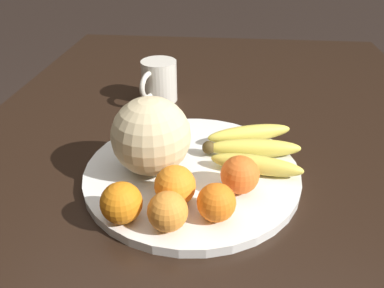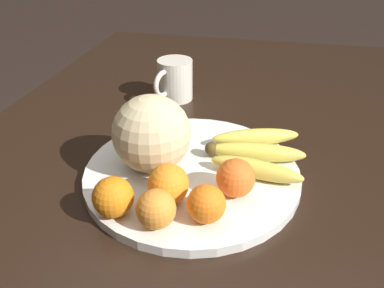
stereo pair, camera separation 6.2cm
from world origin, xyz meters
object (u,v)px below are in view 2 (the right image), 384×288
at_px(banana_bunch, 255,152).
at_px(ceramic_mug, 174,80).
at_px(orange_front_right, 156,209).
at_px(orange_front_left, 113,197).
at_px(orange_back_left, 168,184).
at_px(orange_back_right, 236,178).
at_px(melon, 152,134).
at_px(fruit_bowl, 192,172).
at_px(orange_mid_center, 206,204).
at_px(kitchen_table, 215,204).

height_order(banana_bunch, ceramic_mug, ceramic_mug).
height_order(banana_bunch, orange_front_right, orange_front_right).
bearing_deg(orange_front_left, orange_back_left, -57.79).
bearing_deg(ceramic_mug, orange_back_right, -152.13).
distance_m(melon, ceramic_mug, 0.32).
height_order(melon, orange_back_left, melon).
bearing_deg(orange_back_left, melon, 31.23).
distance_m(fruit_bowl, orange_back_left, 0.10).
bearing_deg(ceramic_mug, orange_front_right, -168.68).
bearing_deg(orange_mid_center, orange_front_left, 96.68).
xyz_separation_m(melon, orange_back_left, (-0.08, -0.05, -0.03)).
relative_size(kitchen_table, ceramic_mug, 14.24).
bearing_deg(ceramic_mug, orange_back_left, -166.77).
bearing_deg(orange_back_right, orange_back_left, 111.31).
bearing_deg(ceramic_mug, melon, -172.17).
bearing_deg(banana_bunch, melon, -165.69).
relative_size(orange_back_right, ceramic_mug, 0.51).
height_order(kitchen_table, orange_front_right, orange_front_right).
xyz_separation_m(melon, orange_front_right, (-0.14, -0.05, -0.04)).
relative_size(orange_mid_center, orange_back_left, 0.90).
bearing_deg(melon, orange_front_left, 170.94).
xyz_separation_m(fruit_bowl, orange_back_right, (-0.05, -0.08, 0.04)).
xyz_separation_m(orange_mid_center, orange_back_right, (0.07, -0.03, 0.00)).
xyz_separation_m(kitchen_table, orange_front_right, (-0.17, 0.06, 0.12)).
bearing_deg(orange_front_right, orange_back_left, -3.23).
height_order(orange_back_left, orange_back_right, orange_back_left).
height_order(orange_front_left, ceramic_mug, ceramic_mug).
bearing_deg(kitchen_table, orange_back_left, 153.56).
height_order(orange_back_right, ceramic_mug, ceramic_mug).
bearing_deg(orange_back_left, orange_back_right, -68.69).
distance_m(orange_front_left, orange_front_right, 0.07).
relative_size(kitchen_table, orange_front_right, 29.65).
xyz_separation_m(orange_mid_center, ceramic_mug, (0.43, 0.16, 0.01)).
xyz_separation_m(kitchen_table, orange_back_right, (-0.08, -0.04, 0.12)).
bearing_deg(kitchen_table, melon, 105.73).
bearing_deg(melon, kitchen_table, -74.27).
height_order(melon, orange_front_right, melon).
distance_m(orange_front_right, orange_back_right, 0.14).
height_order(kitchen_table, banana_bunch, banana_bunch).
bearing_deg(banana_bunch, ceramic_mug, 125.51).
relative_size(kitchen_table, fruit_bowl, 4.54).
bearing_deg(orange_front_left, ceramic_mug, 2.99).
height_order(orange_front_right, orange_back_left, orange_back_left).
relative_size(kitchen_table, melon, 12.81).
height_order(fruit_bowl, melon, melon).
bearing_deg(orange_mid_center, orange_back_left, 65.48).
distance_m(melon, orange_back_right, 0.16).
height_order(melon, orange_front_left, melon).
bearing_deg(banana_bunch, fruit_bowl, -158.70).
relative_size(fruit_bowl, orange_front_right, 6.53).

